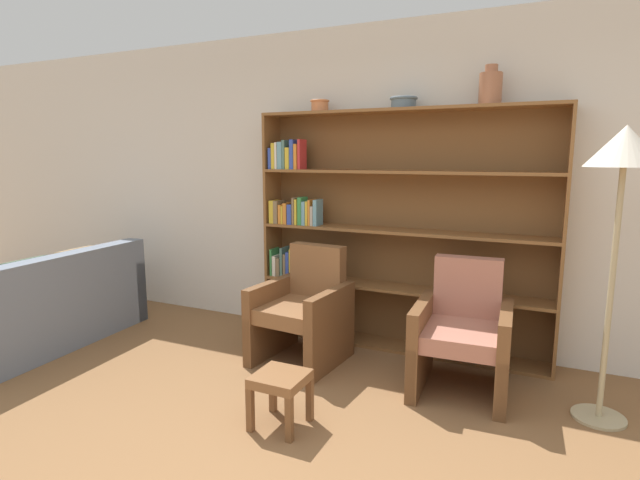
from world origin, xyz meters
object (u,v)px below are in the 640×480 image
at_px(bookshelf, 377,234).
at_px(footstool, 280,385).
at_px(vase_tall, 491,88).
at_px(couch, 43,310).
at_px(armchair_cushioned, 463,334).
at_px(bowl_stoneware, 404,102).
at_px(bowl_brass, 320,105).
at_px(armchair_leather, 304,311).
at_px(floor_lamp, 624,163).

bearing_deg(bookshelf, footstool, -92.59).
relative_size(bookshelf, vase_tall, 8.58).
xyz_separation_m(couch, armchair_cushioned, (3.51, 0.66, 0.11)).
bearing_deg(footstool, bowl_stoneware, 79.62).
height_order(bookshelf, vase_tall, vase_tall).
height_order(vase_tall, footstool, vase_tall).
bearing_deg(bowl_stoneware, armchair_cushioned, -41.54).
xyz_separation_m(vase_tall, armchair_cushioned, (-0.03, -0.56, -1.74)).
height_order(bowl_brass, couch, bowl_brass).
distance_m(armchair_leather, footstool, 1.05).
bearing_deg(floor_lamp, vase_tall, 143.71).
relative_size(armchair_leather, floor_lamp, 0.50).
height_order(bowl_brass, armchair_cushioned, bowl_brass).
bearing_deg(bowl_stoneware, vase_tall, 0.00).
distance_m(bowl_brass, footstool, 2.42).
bearing_deg(floor_lamp, bowl_brass, 164.65).
bearing_deg(bowl_brass, couch, -150.21).
bearing_deg(floor_lamp, armchair_leather, 178.49).
bearing_deg(bookshelf, armchair_cushioned, -34.80).
xyz_separation_m(vase_tall, couch, (-3.54, -1.22, -1.84)).
relative_size(couch, floor_lamp, 0.97).
distance_m(vase_tall, floor_lamp, 1.17).
relative_size(bowl_stoneware, armchair_leather, 0.24).
xyz_separation_m(bowl_stoneware, armchair_leather, (-0.63, -0.56, -1.67)).
relative_size(bowl_stoneware, vase_tall, 0.77).
relative_size(bowl_stoneware, armchair_cushioned, 0.24).
bearing_deg(couch, bookshelf, -68.43).
xyz_separation_m(armchair_cushioned, floor_lamp, (0.87, -0.06, 1.19)).
height_order(bookshelf, bowl_stoneware, bowl_stoneware).
bearing_deg(armchair_cushioned, couch, 7.45).
relative_size(vase_tall, couch, 0.16).
height_order(bowl_brass, vase_tall, vase_tall).
bearing_deg(bookshelf, armchair_leather, -125.23).
xyz_separation_m(armchair_leather, footstool, (0.34, -0.98, -0.14)).
xyz_separation_m(bookshelf, couch, (-2.67, -1.25, -0.68)).
height_order(bookshelf, footstool, bookshelf).
bearing_deg(bowl_brass, armchair_leather, -78.13).
xyz_separation_m(bowl_brass, floor_lamp, (2.24, -0.62, -0.48)).
bearing_deg(vase_tall, floor_lamp, -36.29).
bearing_deg(footstool, couch, 172.93).
bearing_deg(couch, armchair_leather, -77.13).
bearing_deg(armchair_leather, bowl_stoneware, -133.23).
bearing_deg(bookshelf, bowl_stoneware, -7.15).
bearing_deg(bookshelf, bowl_brass, -177.14).
distance_m(bookshelf, armchair_cushioned, 1.18).
relative_size(bookshelf, bowl_brass, 14.87).
xyz_separation_m(bookshelf, bowl_brass, (-0.53, -0.03, 1.09)).
relative_size(bookshelf, floor_lamp, 1.37).
distance_m(armchair_cushioned, floor_lamp, 1.48).
relative_size(couch, armchair_leather, 1.93).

